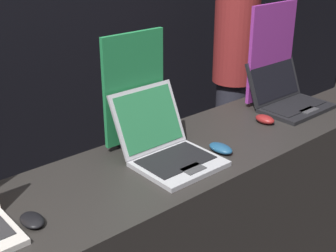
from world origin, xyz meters
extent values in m
cube|color=black|center=(0.00, 1.80, 1.40)|extent=(8.00, 0.05, 2.80)
cube|color=#282623|center=(0.00, 0.29, 0.48)|extent=(2.23, 0.57, 0.95)
ellipsoid|color=black|center=(-0.63, 0.23, 0.97)|extent=(0.07, 0.11, 0.03)
cube|color=#B7B7BC|center=(0.00, 0.21, 0.96)|extent=(0.32, 0.28, 0.02)
cube|color=black|center=(0.00, 0.23, 0.97)|extent=(0.29, 0.19, 0.00)
cube|color=#3F3F42|center=(0.00, 0.13, 0.97)|extent=(0.09, 0.06, 0.00)
cube|color=#B7B7BC|center=(0.00, 0.41, 1.10)|extent=(0.32, 0.13, 0.26)
cube|color=#2D7F4C|center=(0.00, 0.40, 1.10)|extent=(0.29, 0.10, 0.22)
ellipsoid|color=navy|center=(0.22, 0.19, 0.97)|extent=(0.07, 0.12, 0.04)
cube|color=black|center=(0.00, 0.50, 0.96)|extent=(0.17, 0.07, 0.02)
cube|color=#268C4C|center=(0.00, 0.50, 1.21)|extent=(0.31, 0.02, 0.47)
cube|color=black|center=(0.89, 0.26, 0.96)|extent=(0.38, 0.24, 0.02)
cube|color=black|center=(0.89, 0.28, 0.97)|extent=(0.34, 0.17, 0.00)
cube|color=#3F3F42|center=(0.89, 0.19, 0.97)|extent=(0.11, 0.05, 0.00)
cube|color=black|center=(0.89, 0.43, 1.08)|extent=(0.38, 0.10, 0.23)
cube|color=black|center=(0.89, 0.42, 1.08)|extent=(0.35, 0.08, 0.20)
ellipsoid|color=maroon|center=(0.62, 0.27, 0.97)|extent=(0.07, 0.10, 0.04)
cube|color=black|center=(0.89, 0.46, 0.96)|extent=(0.19, 0.07, 0.02)
cube|color=purple|center=(0.89, 0.46, 1.23)|extent=(0.35, 0.02, 0.51)
cylinder|color=#282833|center=(1.38, 1.14, 0.40)|extent=(0.25, 0.25, 0.79)
cylinder|color=maroon|center=(1.38, 1.14, 1.13)|extent=(0.31, 0.31, 0.66)
camera|label=1|loc=(-1.13, -1.03, 1.86)|focal=50.00mm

